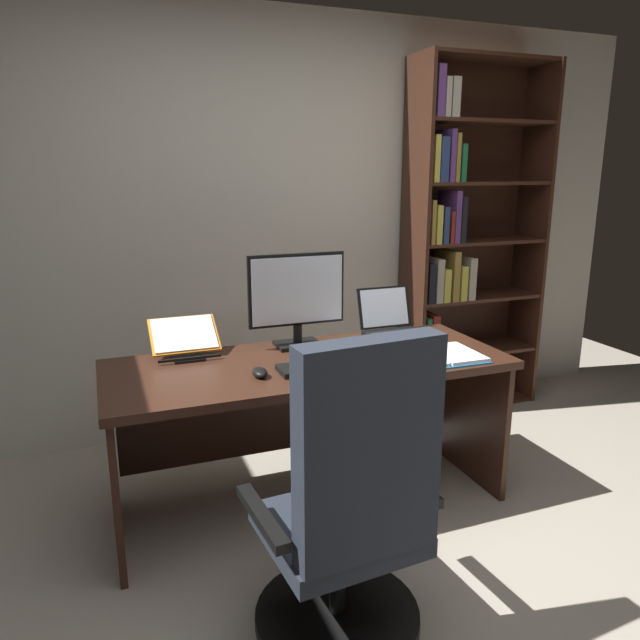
{
  "coord_description": "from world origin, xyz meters",
  "views": [
    {
      "loc": [
        -1.05,
        -1.61,
        1.61
      ],
      "look_at": [
        -0.12,
        0.83,
        0.94
      ],
      "focal_mm": 33.34,
      "sensor_mm": 36.0,
      "label": 1
    }
  ],
  "objects": [
    {
      "name": "ground_plane",
      "position": [
        0.0,
        0.0,
        0.0
      ],
      "size": [
        6.75,
        6.75,
        0.0
      ],
      "primitive_type": "plane",
      "color": "#9E9384"
    },
    {
      "name": "wall_back",
      "position": [
        0.0,
        1.98,
        1.26
      ],
      "size": [
        5.1,
        0.12,
        2.52
      ],
      "primitive_type": "cube",
      "color": "beige",
      "rests_on": "ground"
    },
    {
      "name": "desk",
      "position": [
        -0.15,
        0.96,
        0.55
      ],
      "size": [
        1.87,
        0.74,
        0.74
      ],
      "color": "#381E14",
      "rests_on": "ground"
    },
    {
      "name": "bookshelf",
      "position": [
        1.21,
        1.73,
        1.13
      ],
      "size": [
        0.95,
        0.34,
        2.29
      ],
      "color": "#381E14",
      "rests_on": "ground"
    },
    {
      "name": "office_chair",
      "position": [
        -0.33,
        -0.01,
        0.48
      ],
      "size": [
        0.64,
        0.6,
        1.13
      ],
      "rotation": [
        0.0,
        0.0,
        0.08
      ],
      "color": "black",
      "rests_on": "ground"
    },
    {
      "name": "monitor",
      "position": [
        -0.13,
        1.12,
        0.98
      ],
      "size": [
        0.5,
        0.16,
        0.47
      ],
      "color": "black",
      "rests_on": "desk"
    },
    {
      "name": "laptop",
      "position": [
        0.41,
        1.13,
        0.79
      ],
      "size": [
        0.31,
        0.31,
        0.24
      ],
      "color": "black",
      "rests_on": "desk"
    },
    {
      "name": "keyboard",
      "position": [
        -0.13,
        0.74,
        0.75
      ],
      "size": [
        0.42,
        0.15,
        0.02
      ],
      "primitive_type": "cube",
      "color": "black",
      "rests_on": "desk"
    },
    {
      "name": "computer_mouse",
      "position": [
        -0.43,
        0.74,
        0.76
      ],
      "size": [
        0.06,
        0.1,
        0.04
      ],
      "primitive_type": "ellipsoid",
      "color": "black",
      "rests_on": "desk"
    },
    {
      "name": "reading_stand_with_book",
      "position": [
        -0.68,
        1.19,
        0.82
      ],
      "size": [
        0.32,
        0.27,
        0.16
      ],
      "color": "black",
      "rests_on": "desk"
    },
    {
      "name": "open_binder",
      "position": [
        0.41,
        0.69,
        0.75
      ],
      "size": [
        0.44,
        0.32,
        0.02
      ],
      "rotation": [
        0.0,
        0.0,
        -0.03
      ],
      "color": "#2D84C6",
      "rests_on": "desk"
    },
    {
      "name": "notepad",
      "position": [
        0.12,
        0.88,
        0.75
      ],
      "size": [
        0.18,
        0.23,
        0.01
      ],
      "primitive_type": "cube",
      "rotation": [
        0.0,
        0.0,
        0.17
      ],
      "color": "white",
      "rests_on": "desk"
    },
    {
      "name": "pen",
      "position": [
        0.14,
        0.88,
        0.75
      ],
      "size": [
        0.14,
        0.04,
        0.01
      ],
      "primitive_type": "cylinder",
      "rotation": [
        0.0,
        1.57,
        0.21
      ],
      "color": "navy",
      "rests_on": "notepad"
    }
  ]
}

